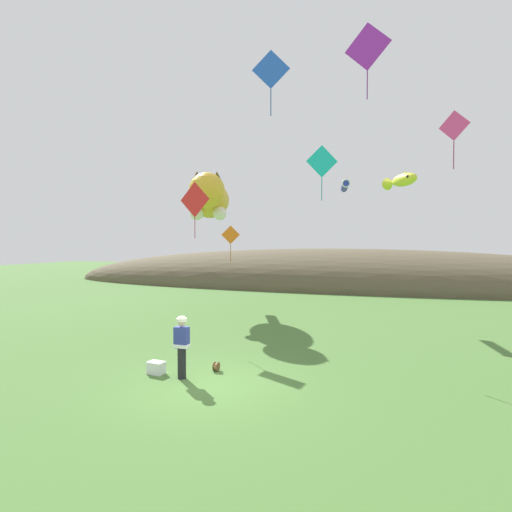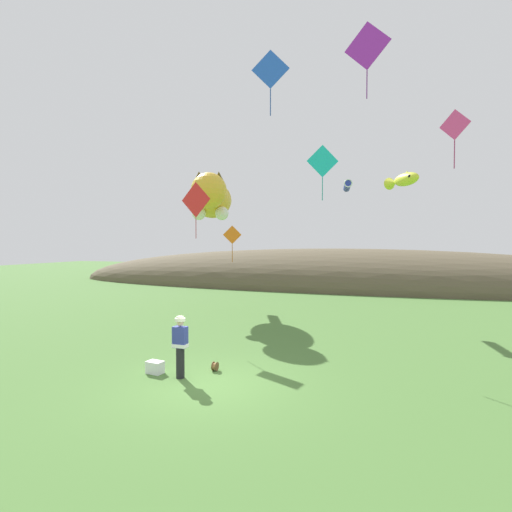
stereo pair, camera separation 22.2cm
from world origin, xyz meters
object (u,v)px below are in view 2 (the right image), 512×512
picnic_cooler (155,367)px  kite_fish_windsock (403,180)px  kite_giant_cat (211,199)px  kite_diamond_pink (455,125)px  kite_diamond_orange (232,235)px  festival_attendant (180,345)px  kite_diamond_violet (367,46)px  kite_diamond_blue (270,70)px  kite_spool (215,366)px  kite_diamond_teal (323,162)px  kite_diamond_red (196,200)px  kite_tube_streamer (347,186)px

picnic_cooler → kite_fish_windsock: 12.78m
kite_giant_cat → kite_diamond_pink: size_ratio=4.06×
picnic_cooler → kite_giant_cat: bearing=106.9°
kite_diamond_pink → kite_diamond_orange: 10.73m
festival_attendant → kite_diamond_violet: (4.87, 3.34, 9.16)m
kite_diamond_blue → kite_diamond_violet: bearing=5.7°
kite_fish_windsock → kite_diamond_violet: 6.48m
kite_diamond_violet → kite_diamond_blue: size_ratio=1.11×
kite_spool → kite_diamond_orange: (-2.49, 7.35, 4.11)m
kite_diamond_teal → picnic_cooler: bearing=-125.4°
kite_spool → kite_diamond_teal: 8.76m
picnic_cooler → kite_diamond_red: (-1.41, 5.29, 5.53)m
kite_diamond_teal → kite_diamond_orange: 6.17m
kite_fish_windsock → kite_diamond_red: size_ratio=0.86×
kite_diamond_red → kite_diamond_orange: kite_diamond_red is taller
kite_diamond_teal → kite_diamond_red: (-5.38, -0.32, -1.34)m
kite_spool → kite_diamond_orange: 8.78m
festival_attendant → kite_diamond_blue: kite_diamond_blue is taller
kite_fish_windsock → kite_diamond_red: bearing=-158.7°
picnic_cooler → kite_fish_windsock: (6.99, 8.55, 6.43)m
kite_diamond_teal → kite_fish_windsock: bearing=44.4°
kite_spool → kite_diamond_red: 7.76m
picnic_cooler → festival_attendant: bearing=-7.1°
picnic_cooler → kite_fish_windsock: bearing=50.7°
kite_spool → kite_fish_windsock: kite_fish_windsock is taller
picnic_cooler → kite_diamond_orange: kite_diamond_orange is taller
picnic_cooler → kite_diamond_red: kite_diamond_red is taller
kite_diamond_red → kite_diamond_orange: 3.24m
kite_giant_cat → kite_fish_windsock: bearing=-11.4°
kite_fish_windsock → kite_diamond_red: 9.05m
kite_giant_cat → kite_diamond_orange: size_ratio=4.19×
kite_spool → kite_diamond_pink: (6.85, 3.27, 7.46)m
festival_attendant → kite_diamond_pink: 10.87m
kite_diamond_violet → kite_diamond_red: bearing=164.0°
kite_diamond_teal → kite_diamond_orange: kite_diamond_teal is taller
festival_attendant → kite_diamond_orange: 9.07m
kite_tube_streamer → kite_diamond_violet: bearing=-79.9°
kite_giant_cat → kite_diamond_red: bearing=-71.2°
kite_diamond_pink → kite_diamond_teal: bearing=160.9°
kite_giant_cat → kite_diamond_teal: bearing=-34.8°
kite_tube_streamer → kite_diamond_pink: (4.22, -7.92, 0.64)m
kite_fish_windsock → picnic_cooler: bearing=-129.3°
festival_attendant → kite_diamond_orange: kite_diamond_orange is taller
kite_giant_cat → kite_diamond_pink: 13.44m
picnic_cooler → kite_diamond_violet: 11.94m
picnic_cooler → kite_fish_windsock: size_ratio=0.25×
kite_tube_streamer → kite_diamond_red: size_ratio=0.92×
kite_diamond_orange → kite_diamond_violet: bearing=-36.2°
kite_diamond_orange → kite_diamond_pink: bearing=-23.5°
kite_diamond_pink → kite_diamond_red: size_ratio=0.77×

